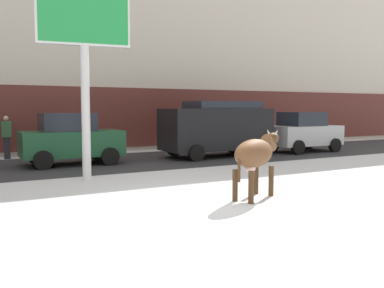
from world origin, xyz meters
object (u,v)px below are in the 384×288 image
object	(u,v)px
cow_brown	(255,154)
car_darkgreen_hatchback	(71,139)
car_silver_hatchback	(303,132)
pedestrian_near_billboard	(7,137)
billboard	(84,24)
car_black_van	(217,127)

from	to	relation	value
cow_brown	car_darkgreen_hatchback	xyz separation A→B (m)	(-2.43, 7.67, -0.07)
cow_brown	car_silver_hatchback	distance (m)	10.82
pedestrian_near_billboard	cow_brown	bearing A→B (deg)	-67.75
car_silver_hatchback	car_darkgreen_hatchback	bearing A→B (deg)	176.96
car_silver_hatchback	pedestrian_near_billboard	size ratio (longest dim) A/B	2.03
billboard	pedestrian_near_billboard	bearing A→B (deg)	103.66
cow_brown	pedestrian_near_billboard	world-z (taller)	pedestrian_near_billboard
cow_brown	billboard	distance (m)	5.97
cow_brown	billboard	size ratio (longest dim) A/B	0.34
cow_brown	pedestrian_near_billboard	xyz separation A→B (m)	(-4.34, 10.60, -0.11)
cow_brown	car_darkgreen_hatchback	world-z (taller)	car_darkgreen_hatchback
billboard	car_silver_hatchback	size ratio (longest dim) A/B	1.58
billboard	car_black_van	bearing A→B (deg)	26.98
billboard	car_silver_hatchback	world-z (taller)	billboard
billboard	car_darkgreen_hatchback	world-z (taller)	billboard
car_darkgreen_hatchback	car_silver_hatchback	xyz separation A→B (m)	(10.59, -0.56, 0.00)
cow_brown	car_black_van	bearing A→B (deg)	64.34
car_darkgreen_hatchback	car_silver_hatchback	distance (m)	10.60
billboard	pedestrian_near_billboard	world-z (taller)	billboard
cow_brown	car_silver_hatchback	world-z (taller)	car_silver_hatchback
car_silver_hatchback	pedestrian_near_billboard	xyz separation A→B (m)	(-12.49, 3.49, -0.05)
car_darkgreen_hatchback	cow_brown	bearing A→B (deg)	-72.39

